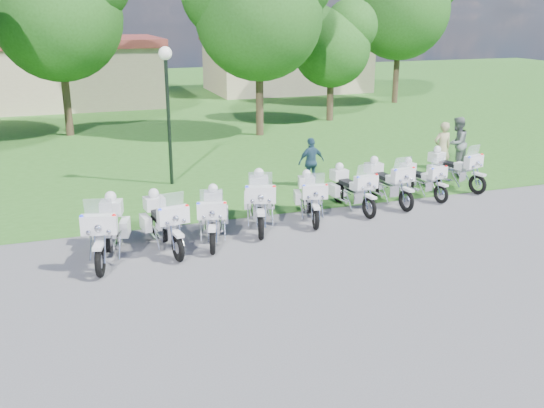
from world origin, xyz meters
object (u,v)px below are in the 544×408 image
object	(u,v)px
motorcycle_7	(422,178)
motorcycle_2	(213,215)
motorcycle_1	(164,221)
motorcycle_6	(387,181)
lamp_post	(167,83)
motorcycle_0	(107,229)
motorcycle_8	(454,168)
motorcycle_4	(310,197)
motorcycle_5	(351,188)
motorcycle_3	(260,200)
bystander_b	(457,143)
bystander_a	(442,148)
bystander_c	(311,162)

from	to	relation	value
motorcycle_7	motorcycle_2	bearing A→B (deg)	1.13
motorcycle_1	motorcycle_6	size ratio (longest dim) A/B	1.02
lamp_post	motorcycle_0	bearing A→B (deg)	-113.46
motorcycle_2	motorcycle_7	world-z (taller)	motorcycle_2
motorcycle_6	motorcycle_7	size ratio (longest dim) A/B	1.16
motorcycle_6	motorcycle_8	xyz separation A→B (m)	(2.94, 0.74, -0.01)
motorcycle_4	motorcycle_5	xyz separation A→B (m)	(1.50, 0.38, 0.01)
motorcycle_2	motorcycle_3	distance (m)	1.62
motorcycle_3	motorcycle_6	distance (m)	4.44
motorcycle_2	motorcycle_8	bearing A→B (deg)	-151.45
motorcycle_5	motorcycle_7	distance (m)	2.75
motorcycle_8	bystander_b	size ratio (longest dim) A/B	1.17
motorcycle_3	motorcycle_7	xyz separation A→B (m)	(5.76, 0.95, -0.14)
motorcycle_0	motorcycle_6	xyz separation A→B (m)	(8.55, 1.75, -0.06)
motorcycle_1	motorcycle_7	size ratio (longest dim) A/B	1.18
motorcycle_2	motorcycle_8	xyz separation A→B (m)	(8.80, 2.12, -0.00)
bystander_a	bystander_b	xyz separation A→B (m)	(0.97, 0.49, 0.02)
motorcycle_7	motorcycle_4	bearing A→B (deg)	0.02
motorcycle_2	motorcycle_8	distance (m)	9.06
motorcycle_5	motorcycle_7	size ratio (longest dim) A/B	1.12
motorcycle_7	bystander_a	world-z (taller)	bystander_a
motorcycle_1	bystander_c	distance (m)	6.92
motorcycle_3	motorcycle_4	xyz separation A→B (m)	(1.55, 0.11, -0.09)
motorcycle_4	bystander_c	xyz separation A→B (m)	(1.34, 3.12, 0.19)
motorcycle_2	lamp_post	world-z (taller)	lamp_post
motorcycle_4	bystander_b	distance (m)	8.14
motorcycle_0	motorcycle_7	bearing A→B (deg)	-154.92
bystander_c	bystander_b	bearing A→B (deg)	175.77
motorcycle_6	motorcycle_8	bearing A→B (deg)	-171.77
motorcycle_3	motorcycle_2	bearing A→B (deg)	40.06
motorcycle_7	motorcycle_8	size ratio (longest dim) A/B	0.90
motorcycle_2	motorcycle_3	size ratio (longest dim) A/B	0.92
motorcycle_0	motorcycle_7	size ratio (longest dim) A/B	1.24
motorcycle_4	motorcycle_6	size ratio (longest dim) A/B	0.94
motorcycle_5	lamp_post	world-z (taller)	lamp_post
motorcycle_8	bystander_a	distance (m)	1.75
motorcycle_3	motorcycle_6	xyz separation A→B (m)	(4.38, 0.73, -0.06)
bystander_a	motorcycle_3	bearing A→B (deg)	22.28
motorcycle_1	bystander_b	distance (m)	12.46
motorcycle_7	motorcycle_8	distance (m)	1.65
motorcycle_6	motorcycle_3	bearing A→B (deg)	3.52
motorcycle_5	bystander_a	world-z (taller)	bystander_a
motorcycle_6	motorcycle_8	distance (m)	3.03
motorcycle_8	bystander_c	xyz separation A→B (m)	(-4.44, 1.75, 0.16)
motorcycle_7	lamp_post	world-z (taller)	lamp_post
motorcycle_0	bystander_c	distance (m)	8.23
motorcycle_0	motorcycle_4	distance (m)	5.82
motorcycle_0	bystander_c	xyz separation A→B (m)	(7.05, 4.24, 0.09)
motorcycle_4	bystander_b	bearing A→B (deg)	-141.57
bystander_c	motorcycle_6	bearing A→B (deg)	113.44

